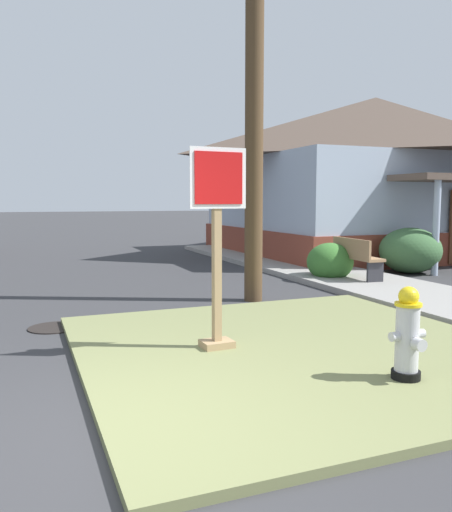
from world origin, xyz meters
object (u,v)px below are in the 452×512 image
Objects in this scene: fire_hydrant at (407,336)px; utility_pole at (255,37)px; stop_sign at (217,254)px; street_bench at (356,256)px; manhole_cover at (54,328)px.

fire_hydrant is 6.01m from utility_pole.
utility_pole is at bearing 84.46° from fire_hydrant.
stop_sign is 0.26× the size of utility_pole.
street_bench is at bearing 18.67° from utility_pole.
utility_pole is at bearing 13.15° from manhole_cover.
fire_hydrant is 6.33m from street_bench.
utility_pole reaches higher than fire_hydrant.
fire_hydrant is at bearing -95.54° from utility_pole.
utility_pole is at bearing -161.33° from street_bench.
stop_sign is 3.26× the size of manhole_cover.
stop_sign reaches higher than manhole_cover.
street_bench is (6.28, 1.77, 0.58)m from manhole_cover.
utility_pole reaches higher than street_bench.
street_bench is (3.29, 5.41, 0.08)m from fire_hydrant.
fire_hydrant is 0.60× the size of street_bench.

